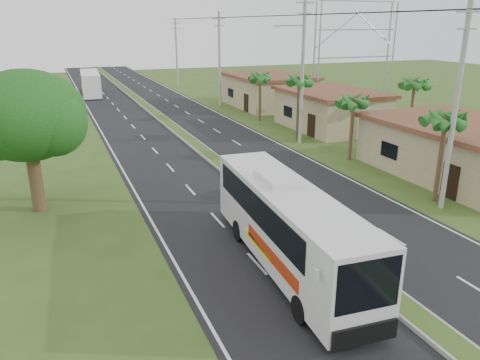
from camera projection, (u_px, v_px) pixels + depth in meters
name	position (u px, v px, depth m)	size (l,w,h in m)	color
ground	(328.00, 250.00, 20.99)	(180.00, 180.00, 0.00)	#364D1C
road_asphalt	(197.00, 147.00, 38.56)	(14.00, 160.00, 0.02)	black
median_strip	(197.00, 145.00, 38.53)	(1.20, 160.00, 0.18)	gray
lane_edge_left	(114.00, 155.00, 36.18)	(0.12, 160.00, 0.01)	silver
lane_edge_right	(270.00, 139.00, 40.95)	(0.12, 160.00, 0.01)	silver
shop_near	(463.00, 150.00, 30.69)	(8.60, 12.60, 3.52)	#9B8969
shop_mid	(330.00, 109.00, 44.72)	(7.60, 10.60, 3.67)	#9B8969
shop_far	(268.00, 90.00, 57.00)	(8.60, 11.60, 3.82)	#9B8969
palm_verge_a	(446.00, 119.00, 25.33)	(2.40, 2.40, 5.45)	#473321
palm_verge_b	(354.00, 101.00, 33.50)	(2.40, 2.40, 5.05)	#473321
palm_verge_c	(299.00, 80.00, 39.20)	(2.40, 2.40, 5.85)	#473321
palm_verge_d	(260.00, 76.00, 47.46)	(2.40, 2.40, 5.25)	#473321
palm_behind_shop	(415.00, 83.00, 38.84)	(2.40, 2.40, 5.65)	#473321
shade_tree	(24.00, 119.00, 23.88)	(6.30, 6.00, 7.54)	#473321
utility_pole_a	(456.00, 105.00, 23.98)	(1.60, 0.28, 11.00)	gray
utility_pole_b	(302.00, 68.00, 37.84)	(3.20, 0.28, 12.00)	gray
utility_pole_c	(219.00, 59.00, 55.61)	(1.60, 0.28, 11.00)	gray
utility_pole_d	(177.00, 52.00, 73.26)	(1.60, 0.28, 10.50)	gray
billboard_lattice	(355.00, 50.00, 53.03)	(10.18, 1.18, 12.07)	gray
coach_bus_main	(287.00, 222.00, 18.89)	(3.11, 11.58, 3.70)	silver
coach_bus_far	(90.00, 82.00, 66.14)	(3.01, 11.10, 3.20)	white
motorcyclist	(314.00, 216.00, 22.66)	(1.76, 0.88, 2.16)	black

